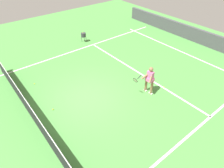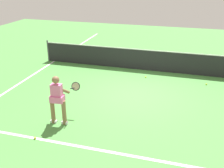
{
  "view_description": "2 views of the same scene",
  "coord_description": "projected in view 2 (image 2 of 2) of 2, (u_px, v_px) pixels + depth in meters",
  "views": [
    {
      "loc": [
        -6.86,
        3.77,
        6.67
      ],
      "look_at": [
        -0.95,
        -0.95,
        0.93
      ],
      "focal_mm": 31.78,
      "sensor_mm": 36.0,
      "label": 1
    },
    {
      "loc": [
        1.83,
        -9.19,
        4.36
      ],
      "look_at": [
        -0.55,
        -1.05,
        0.76
      ],
      "focal_mm": 43.26,
      "sensor_mm": 36.0,
      "label": 2
    }
  ],
  "objects": [
    {
      "name": "service_line_marking",
      "position": [
        104.0,
        151.0,
        7.03
      ],
      "size": [
        9.51,
        0.1,
        0.01
      ],
      "primitive_type": "cube",
      "color": "white",
      "rests_on": "ground"
    },
    {
      "name": "tennis_player",
      "position": [
        58.0,
        98.0,
        8.0
      ],
      "size": [
        0.74,
        0.98,
        1.55
      ],
      "color": "#8C6647",
      "rests_on": "ground"
    },
    {
      "name": "tennis_ball_near",
      "position": [
        35.0,
        138.0,
        7.51
      ],
      "size": [
        0.07,
        0.07,
        0.07
      ],
      "primitive_type": "sphere",
      "color": "#D1E533",
      "rests_on": "ground"
    },
    {
      "name": "tennis_ball_far",
      "position": [
        146.0,
        77.0,
        11.77
      ],
      "size": [
        0.07,
        0.07,
        0.07
      ],
      "primitive_type": "sphere",
      "color": "#D1E533",
      "rests_on": "ground"
    },
    {
      "name": "court_net",
      "position": [
        146.0,
        60.0,
        12.49
      ],
      "size": [
        10.19,
        0.08,
        1.08
      ],
      "color": "#4C4C51",
      "rests_on": "ground"
    },
    {
      "name": "tennis_ball_mid",
      "position": [
        206.0,
        84.0,
        11.05
      ],
      "size": [
        0.07,
        0.07,
        0.07
      ],
      "primitive_type": "sphere",
      "color": "#D1E533",
      "rests_on": "ground"
    },
    {
      "name": "ground_plane",
      "position": [
        133.0,
        93.0,
        10.29
      ],
      "size": [
        27.17,
        27.17,
        0.0
      ],
      "primitive_type": "plane",
      "color": "#4C9342"
    },
    {
      "name": "sideline_left_marking",
      "position": [
        25.0,
        80.0,
        11.52
      ],
      "size": [
        0.1,
        18.9,
        0.01
      ],
      "primitive_type": "cube",
      "color": "white",
      "rests_on": "ground"
    }
  ]
}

